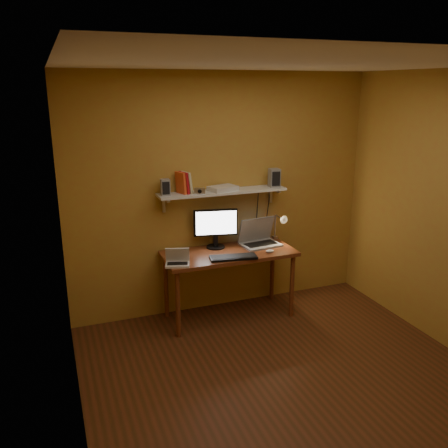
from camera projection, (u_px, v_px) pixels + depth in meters
name	position (u px, v px, depth m)	size (l,w,h in m)	color
room	(294.00, 237.00, 3.74)	(3.44, 3.24, 2.64)	#552815
desk	(229.00, 259.00, 5.05)	(1.40, 0.60, 0.75)	brown
wall_shelf	(223.00, 192.00, 5.03)	(1.40, 0.25, 0.21)	silver
monitor	(216.00, 226.00, 5.09)	(0.47, 0.24, 0.43)	black
laptop	(259.00, 238.00, 5.24)	(0.44, 0.34, 0.30)	gray
netbook	(178.00, 260.00, 4.65)	(0.27, 0.23, 0.17)	silver
keyboard	(233.00, 257.00, 4.83)	(0.48, 0.16, 0.03)	black
mouse	(270.00, 251.00, 5.00)	(0.09, 0.06, 0.03)	silver
desk_lamp	(280.00, 224.00, 5.31)	(0.09, 0.23, 0.38)	silver
speaker_left	(165.00, 187.00, 4.79)	(0.09, 0.09, 0.16)	gray
speaker_right	(274.00, 178.00, 5.18)	(0.11, 0.11, 0.20)	gray
books	(184.00, 183.00, 4.86)	(0.16, 0.16, 0.23)	#DC4E21
shelf_camera	(200.00, 191.00, 4.85)	(0.12, 0.06, 0.07)	silver
router	(223.00, 188.00, 5.02)	(0.29, 0.19, 0.05)	silver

